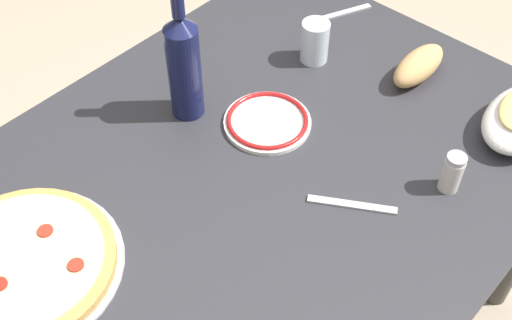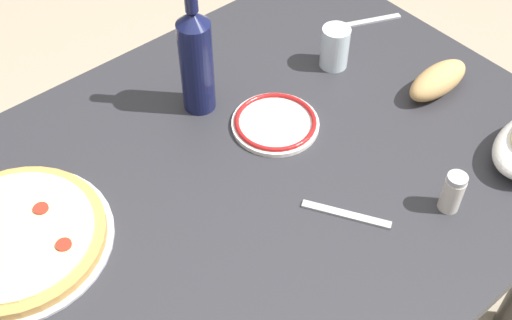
{
  "view_description": "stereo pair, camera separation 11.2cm",
  "coord_description": "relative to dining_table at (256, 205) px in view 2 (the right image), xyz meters",
  "views": [
    {
      "loc": [
        -0.63,
        -0.58,
        1.7
      ],
      "look_at": [
        0.0,
        0.0,
        0.75
      ],
      "focal_mm": 45.8,
      "sensor_mm": 36.0,
      "label": 1
    },
    {
      "loc": [
        -0.55,
        -0.65,
        1.7
      ],
      "look_at": [
        0.0,
        0.0,
        0.75
      ],
      "focal_mm": 45.8,
      "sensor_mm": 36.0,
      "label": 2
    }
  ],
  "objects": [
    {
      "name": "dining_table",
      "position": [
        0.0,
        0.0,
        0.0
      ],
      "size": [
        1.28,
        0.97,
        0.72
      ],
      "color": "#2D2D33",
      "rests_on": "ground"
    },
    {
      "name": "pepperoni_pizza",
      "position": [
        -0.44,
        0.15,
        0.13
      ],
      "size": [
        0.35,
        0.35,
        0.03
      ],
      "color": "#B7B7BC",
      "rests_on": "dining_table"
    },
    {
      "name": "wine_bottle",
      "position": [
        0.03,
        0.22,
        0.24
      ],
      "size": [
        0.07,
        0.07,
        0.31
      ],
      "color": "#141942",
      "rests_on": "dining_table"
    },
    {
      "name": "water_glass",
      "position": [
        0.35,
        0.13,
        0.16
      ],
      "size": [
        0.06,
        0.06,
        0.1
      ],
      "primitive_type": "cylinder",
      "color": "silver",
      "rests_on": "dining_table"
    },
    {
      "name": "side_plate_near",
      "position": [
        0.11,
        0.07,
        0.12
      ],
      "size": [
        0.19,
        0.19,
        0.02
      ],
      "color": "white",
      "rests_on": "dining_table"
    },
    {
      "name": "bread_loaf",
      "position": [
        0.46,
        -0.08,
        0.14
      ],
      "size": [
        0.17,
        0.07,
        0.06
      ],
      "primitive_type": "ellipsoid",
      "color": "tan",
      "rests_on": "dining_table"
    },
    {
      "name": "spice_shaker",
      "position": [
        0.22,
        -0.31,
        0.16
      ],
      "size": [
        0.04,
        0.04,
        0.09
      ],
      "color": "silver",
      "rests_on": "dining_table"
    },
    {
      "name": "fork_left",
      "position": [
        0.06,
        -0.19,
        0.11
      ],
      "size": [
        0.1,
        0.15,
        0.0
      ],
      "primitive_type": "cube",
      "rotation": [
        0.0,
        0.0,
        2.12
      ],
      "color": "#B7B7BC",
      "rests_on": "dining_table"
    },
    {
      "name": "fork_right",
      "position": [
        0.53,
        0.19,
        0.11
      ],
      "size": [
        0.16,
        0.08,
        0.0
      ],
      "primitive_type": "cube",
      "rotation": [
        0.0,
        0.0,
        2.73
      ],
      "color": "#B7B7BC",
      "rests_on": "dining_table"
    }
  ]
}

